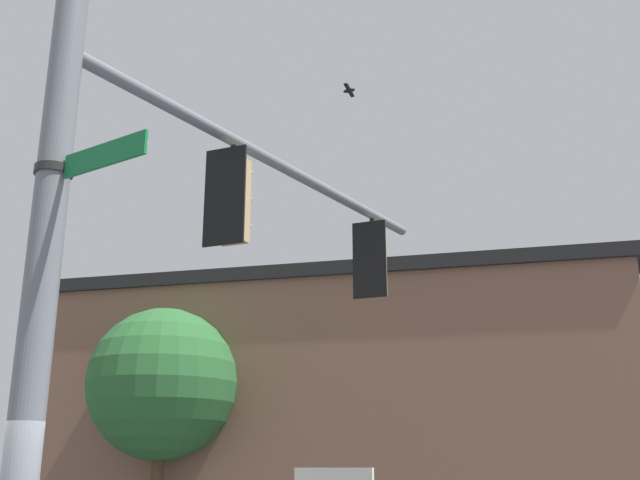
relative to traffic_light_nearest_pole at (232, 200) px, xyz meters
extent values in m
cylinder|color=slate|center=(-0.49, -2.48, -1.87)|extent=(0.31, 0.31, 6.71)
cylinder|color=slate|center=(0.19, 0.94, 0.77)|extent=(1.50, 6.86, 0.15)
cylinder|color=black|center=(0.00, -0.02, 0.61)|extent=(0.08, 0.08, 0.18)
cube|color=tan|center=(0.00, -0.02, -0.01)|extent=(0.36, 0.30, 1.05)
sphere|color=#590F0F|center=(0.00, 0.17, 0.34)|extent=(0.22, 0.22, 0.22)
cube|color=tan|center=(0.00, 0.19, 0.44)|extent=(0.24, 0.20, 0.03)
sphere|color=brown|center=(0.00, 0.17, -0.01)|extent=(0.22, 0.22, 0.22)
cube|color=tan|center=(0.00, 0.19, 0.09)|extent=(0.24, 0.20, 0.03)
sphere|color=#1EE533|center=(0.00, 0.17, -0.36)|extent=(0.22, 0.22, 0.22)
cube|color=tan|center=(0.00, 0.19, -0.26)|extent=(0.24, 0.20, 0.03)
cube|color=black|center=(0.00, -0.19, -0.01)|extent=(0.54, 0.03, 1.22)
cylinder|color=black|center=(0.67, 3.33, 0.61)|extent=(0.08, 0.08, 0.18)
cube|color=tan|center=(0.67, 3.33, -0.01)|extent=(0.36, 0.30, 1.05)
sphere|color=#590F0F|center=(0.67, 3.52, 0.34)|extent=(0.22, 0.22, 0.22)
cube|color=tan|center=(0.67, 3.54, 0.44)|extent=(0.24, 0.20, 0.03)
sphere|color=brown|center=(0.67, 3.52, -0.01)|extent=(0.22, 0.22, 0.22)
cube|color=tan|center=(0.67, 3.54, 0.09)|extent=(0.24, 0.20, 0.03)
sphere|color=#1EE533|center=(0.67, 3.52, -0.36)|extent=(0.22, 0.22, 0.22)
cube|color=tan|center=(0.67, 3.54, -0.26)|extent=(0.24, 0.20, 0.03)
cube|color=black|center=(0.67, 3.16, -0.01)|extent=(0.54, 0.03, 1.22)
cube|color=#147238|center=(0.19, -2.61, -0.48)|extent=(1.01, 0.23, 0.22)
cube|color=white|center=(0.19, -2.60, -0.48)|extent=(1.01, 0.21, 0.04)
cylinder|color=#262626|center=(-0.49, -2.48, -0.48)|extent=(0.35, 0.35, 0.08)
ellipsoid|color=black|center=(0.65, 2.38, 2.51)|extent=(0.20, 0.08, 0.06)
cube|color=black|center=(0.65, 2.40, 2.52)|extent=(0.07, 0.28, 0.10)
cube|color=black|center=(0.65, 2.36, 2.52)|extent=(0.07, 0.28, 0.08)
cube|color=brown|center=(-2.21, 9.81, -2.18)|extent=(13.55, 7.30, 6.08)
cube|color=black|center=(-2.64, 12.86, -1.88)|extent=(11.64, 2.60, 0.30)
cube|color=black|center=(-2.21, 9.81, 1.00)|extent=(14.10, 7.59, 0.30)
sphere|color=#28602D|center=(-5.01, 6.16, -1.38)|extent=(3.19, 3.19, 3.19)
camera|label=1|loc=(4.24, -7.51, -3.09)|focal=42.29mm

